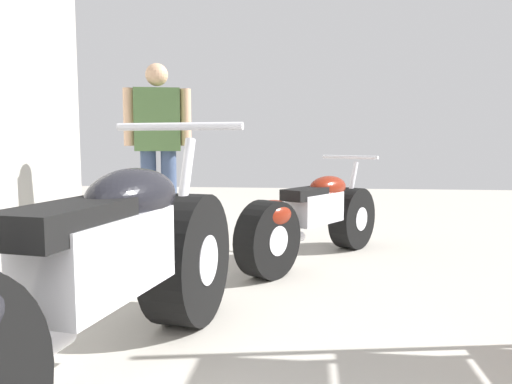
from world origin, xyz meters
TOP-DOWN VIEW (x-y plane):
  - ground_plane at (0.00, 3.02)m, footprint 14.49×14.49m
  - motorcycle_maroon_cruiser at (-0.42, 1.98)m, footprint 0.72×2.20m
  - motorcycle_black_naked at (0.36, 4.13)m, footprint 1.09×1.56m
  - mechanic_in_blue at (-1.24, 5.35)m, footprint 0.70×0.36m

SIDE VIEW (x-z plane):
  - ground_plane at x=0.00m, z-range 0.00..0.00m
  - motorcycle_black_naked at x=0.36m, z-range -0.07..0.75m
  - motorcycle_maroon_cruiser at x=-0.42m, z-range -0.09..0.94m
  - mechanic_in_blue at x=-1.24m, z-range 0.11..1.85m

